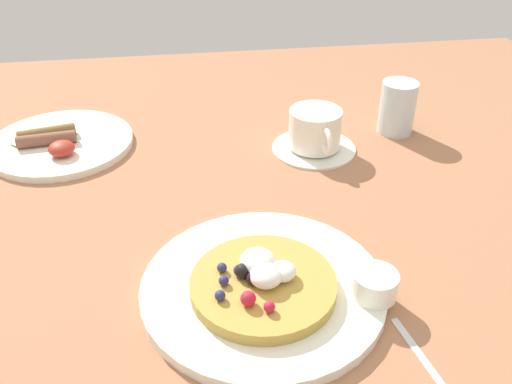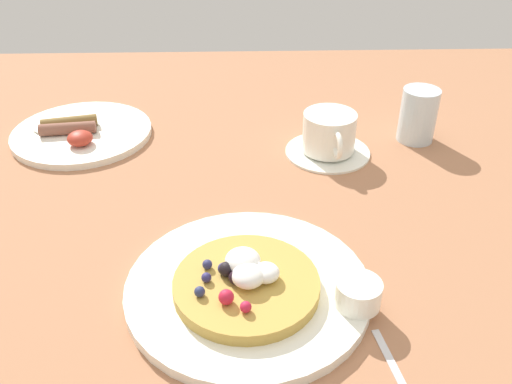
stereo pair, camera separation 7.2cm
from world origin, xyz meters
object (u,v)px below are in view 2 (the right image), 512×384
Objects in this scene: syrup_ramekin at (358,293)px; coffee_saucer at (328,151)px; pancake_plate at (248,288)px; coffee_cup at (329,132)px; water_glass at (418,115)px; breakfast_plate at (82,133)px.

syrup_ramekin is 35.79cm from coffee_saucer.
pancake_plate is 34.83cm from coffee_cup.
water_glass is at bearing 51.54° from pancake_plate.
syrup_ramekin is at bearing -17.01° from pancake_plate.
breakfast_plate is (-27.71, 39.28, -0.10)cm from pancake_plate.
coffee_cup reaches higher than breakfast_plate.
coffee_cup is (1.82, 35.50, 1.10)cm from syrup_ramekin.
water_glass reaches higher than coffee_saucer.
coffee_saucer is (13.53, 32.07, -0.30)cm from pancake_plate.
pancake_plate is at bearing -54.79° from breakfast_plate.
coffee_cup is at bearing -10.12° from breakfast_plate.
water_glass reaches higher than coffee_cup.
water_glass is at bearing 16.35° from coffee_cup.
coffee_cup is 1.29× the size of water_glass.
syrup_ramekin is (11.73, -3.59, 2.20)cm from pancake_plate.
breakfast_plate reaches higher than coffee_saucer.
syrup_ramekin is 0.21× the size of breakfast_plate.
syrup_ramekin is at bearing -92.93° from coffee_cup.
coffee_saucer is at bearing -9.91° from breakfast_plate.
syrup_ramekin is 58.30cm from breakfast_plate.
coffee_cup is (13.55, 31.92, 3.31)cm from pancake_plate.
syrup_ramekin is 35.57cm from coffee_cup.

